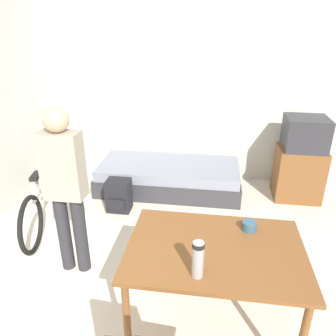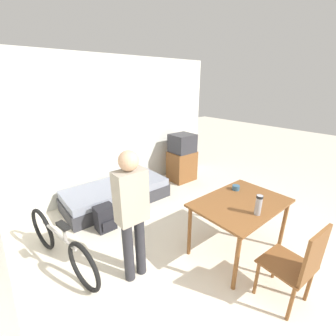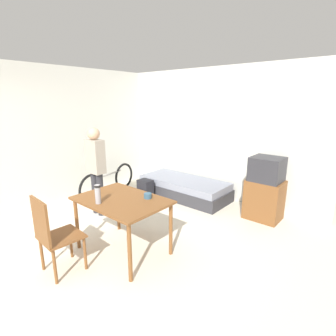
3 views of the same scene
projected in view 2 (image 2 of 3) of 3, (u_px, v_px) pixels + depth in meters
ground_plane at (281, 317)px, 2.26m from camera, size 20.00×20.00×0.00m
wall_back at (108, 129)px, 4.43m from camera, size 5.10×0.06×2.70m
daybed at (117, 194)px, 4.34m from camera, size 1.97×0.87×0.39m
tv at (182, 158)px, 5.27m from camera, size 0.59×0.48×1.11m
dining_table at (240, 208)px, 2.93m from camera, size 1.22×0.85×0.77m
wooden_chair at (299, 263)px, 2.21m from camera, size 0.48×0.48×0.99m
bicycle at (61, 245)px, 2.79m from camera, size 0.36×1.65×0.71m
person_standing at (132, 210)px, 2.44m from camera, size 0.34×0.21×1.59m
thermos_flask at (259, 204)px, 2.57m from camera, size 0.08×0.08×0.25m
mate_bowl at (236, 188)px, 3.21m from camera, size 0.11×0.11×0.07m
backpack at (105, 218)px, 3.56m from camera, size 0.29×0.26×0.41m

